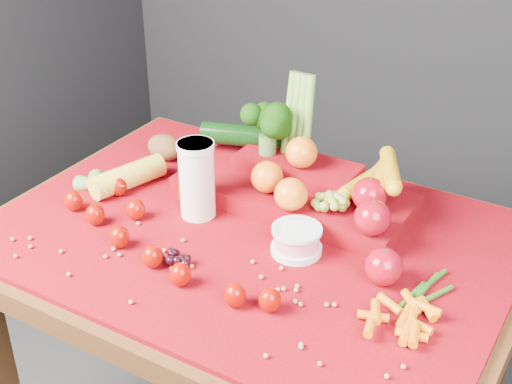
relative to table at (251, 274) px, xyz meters
The scene contains 12 objects.
table is the anchor object (origin of this frame).
red_cloth 0.10m from the table, ahead, with size 1.05×0.75×0.01m, color maroon.
milk_glass 0.24m from the table, behind, with size 0.08×0.08×0.17m.
yogurt_bowl 0.18m from the table, ahead, with size 0.10×0.10×0.06m.
strawberry_scatter 0.24m from the table, 137.80° to the right, with size 0.58×0.28×0.05m.
dark_grape_cluster 0.22m from the table, 111.47° to the right, with size 0.06×0.05×0.03m, color black, non-canonical shape.
soybean_scatter 0.23m from the table, 90.00° to the right, with size 0.84×0.24×0.01m, color #9B7142, non-canonical shape.
corn_ear 0.39m from the table, behind, with size 0.22×0.26×0.06m.
potato 0.42m from the table, 153.33° to the left, with size 0.09×0.07×0.06m, color brown.
baby_carrot_pile 0.40m from the table, 17.62° to the right, with size 0.17×0.17×0.03m, color orange, non-canonical shape.
green_bean_pile 0.40m from the table, ahead, with size 0.14×0.12×0.01m, color #215814, non-canonical shape.
produce_mound 0.23m from the table, 76.17° to the left, with size 0.60×0.36×0.27m.
Camera 1 is at (0.65, -1.07, 1.57)m, focal length 50.00 mm.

